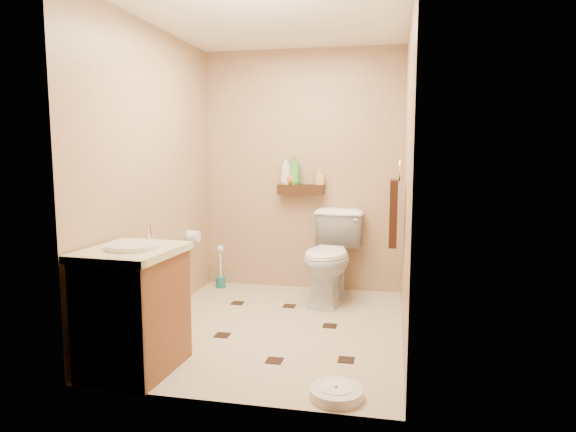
# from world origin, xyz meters

# --- Properties ---
(ground) EXTENTS (2.50, 2.50, 0.00)m
(ground) POSITION_xyz_m (0.00, 0.00, 0.00)
(ground) COLOR #C3A98F
(ground) RESTS_ON ground
(wall_back) EXTENTS (2.00, 0.04, 2.40)m
(wall_back) POSITION_xyz_m (0.00, 1.25, 1.20)
(wall_back) COLOR tan
(wall_back) RESTS_ON ground
(wall_front) EXTENTS (2.00, 0.04, 2.40)m
(wall_front) POSITION_xyz_m (0.00, -1.25, 1.20)
(wall_front) COLOR tan
(wall_front) RESTS_ON ground
(wall_left) EXTENTS (0.04, 2.50, 2.40)m
(wall_left) POSITION_xyz_m (-1.00, 0.00, 1.20)
(wall_left) COLOR tan
(wall_left) RESTS_ON ground
(wall_right) EXTENTS (0.04, 2.50, 2.40)m
(wall_right) POSITION_xyz_m (1.00, 0.00, 1.20)
(wall_right) COLOR tan
(wall_right) RESTS_ON ground
(ceiling) EXTENTS (2.00, 2.50, 0.02)m
(ceiling) POSITION_xyz_m (0.00, 0.00, 2.40)
(ceiling) COLOR white
(ceiling) RESTS_ON wall_back
(wall_shelf) EXTENTS (0.46, 0.14, 0.10)m
(wall_shelf) POSITION_xyz_m (0.00, 1.17, 1.02)
(wall_shelf) COLOR #39210F
(wall_shelf) RESTS_ON wall_back
(floor_accents) EXTENTS (1.22, 1.32, 0.01)m
(floor_accents) POSITION_xyz_m (0.06, -0.03, 0.00)
(floor_accents) COLOR black
(floor_accents) RESTS_ON ground
(toilet) EXTENTS (0.57, 0.88, 0.84)m
(toilet) POSITION_xyz_m (0.35, 0.83, 0.42)
(toilet) COLOR white
(toilet) RESTS_ON ground
(vanity) EXTENTS (0.58, 0.69, 0.92)m
(vanity) POSITION_xyz_m (-0.70, -0.95, 0.41)
(vanity) COLOR brown
(vanity) RESTS_ON ground
(bathroom_scale) EXTENTS (0.39, 0.39, 0.06)m
(bathroom_scale) POSITION_xyz_m (0.62, -1.07, 0.03)
(bathroom_scale) COLOR silver
(bathroom_scale) RESTS_ON ground
(toilet_brush) EXTENTS (0.10, 0.10, 0.44)m
(toilet_brush) POSITION_xyz_m (-0.82, 1.06, 0.16)
(toilet_brush) COLOR #1A6A65
(toilet_brush) RESTS_ON ground
(towel_ring) EXTENTS (0.12, 0.30, 0.76)m
(towel_ring) POSITION_xyz_m (0.91, 0.25, 0.95)
(towel_ring) COLOR silver
(towel_ring) RESTS_ON wall_right
(toilet_paper) EXTENTS (0.12, 0.11, 0.12)m
(toilet_paper) POSITION_xyz_m (-0.94, 0.65, 0.60)
(toilet_paper) COLOR silver
(toilet_paper) RESTS_ON wall_left
(bottle_a) EXTENTS (0.16, 0.16, 0.29)m
(bottle_a) POSITION_xyz_m (-0.15, 1.17, 1.21)
(bottle_a) COLOR silver
(bottle_a) RESTS_ON wall_shelf
(bottle_b) EXTENTS (0.10, 0.09, 0.18)m
(bottle_b) POSITION_xyz_m (-0.15, 1.17, 1.16)
(bottle_b) COLOR yellow
(bottle_b) RESTS_ON wall_shelf
(bottle_c) EXTENTS (0.17, 0.17, 0.15)m
(bottle_c) POSITION_xyz_m (-0.10, 1.17, 1.15)
(bottle_c) COLOR #D25518
(bottle_c) RESTS_ON wall_shelf
(bottle_d) EXTENTS (0.15, 0.15, 0.28)m
(bottle_d) POSITION_xyz_m (-0.06, 1.17, 1.21)
(bottle_d) COLOR green
(bottle_d) RESTS_ON wall_shelf
(bottle_e) EXTENTS (0.10, 0.10, 0.17)m
(bottle_e) POSITION_xyz_m (0.18, 1.17, 1.15)
(bottle_e) COLOR #F1AE50
(bottle_e) RESTS_ON wall_shelf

